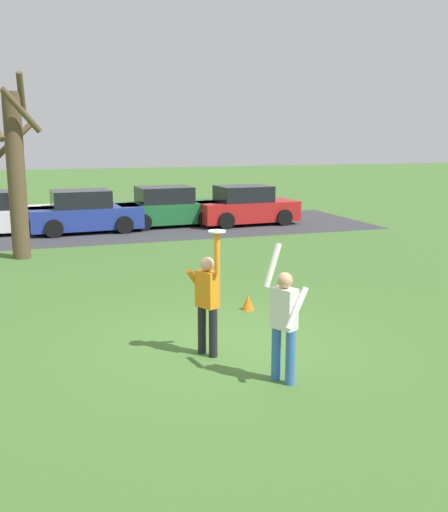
{
  "coord_description": "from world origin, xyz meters",
  "views": [
    {
      "loc": [
        -3.06,
        -8.99,
        3.53
      ],
      "look_at": [
        -0.03,
        -0.05,
        1.6
      ],
      "focal_mm": 40.86,
      "sensor_mm": 36.0,
      "label": 1
    }
  ],
  "objects_px": {
    "parked_car_green": "(167,208)",
    "bare_tree_tall": "(15,169)",
    "person_catcher": "(207,297)",
    "parked_car_red": "(246,207)",
    "parked_car_blue": "(85,213)",
    "person_defender": "(284,318)",
    "frisbee_disc": "(217,231)",
    "field_cone_orange": "(248,302)"
  },
  "relations": [
    {
      "from": "person_defender",
      "to": "parked_car_blue",
      "type": "relative_size",
      "value": 0.49
    },
    {
      "from": "frisbee_disc",
      "to": "field_cone_orange",
      "type": "relative_size",
      "value": 0.86
    },
    {
      "from": "parked_car_green",
      "to": "bare_tree_tall",
      "type": "distance_m",
      "value": 7.67
    },
    {
      "from": "person_catcher",
      "to": "parked_car_red",
      "type": "relative_size",
      "value": 0.5
    },
    {
      "from": "frisbee_disc",
      "to": "bare_tree_tall",
      "type": "bearing_deg",
      "value": 107.77
    },
    {
      "from": "frisbee_disc",
      "to": "person_defender",
      "type": "bearing_deg",
      "value": -62.43
    },
    {
      "from": "frisbee_disc",
      "to": "parked_car_red",
      "type": "distance_m",
      "value": 15.0
    },
    {
      "from": "bare_tree_tall",
      "to": "parked_car_blue",
      "type": "bearing_deg",
      "value": 62.2
    },
    {
      "from": "person_defender",
      "to": "parked_car_red",
      "type": "relative_size",
      "value": 0.49
    },
    {
      "from": "person_defender",
      "to": "bare_tree_tall",
      "type": "height_order",
      "value": "bare_tree_tall"
    },
    {
      "from": "frisbee_disc",
      "to": "parked_car_red",
      "type": "height_order",
      "value": "frisbee_disc"
    },
    {
      "from": "parked_car_green",
      "to": "parked_car_red",
      "type": "relative_size",
      "value": 1.0
    },
    {
      "from": "parked_car_red",
      "to": "person_catcher",
      "type": "bearing_deg",
      "value": -116.06
    },
    {
      "from": "person_catcher",
      "to": "field_cone_orange",
      "type": "xyz_separation_m",
      "value": [
        1.55,
        2.18,
        -0.82
      ]
    },
    {
      "from": "person_catcher",
      "to": "field_cone_orange",
      "type": "relative_size",
      "value": 6.5
    },
    {
      "from": "parked_car_blue",
      "to": "parked_car_red",
      "type": "bearing_deg",
      "value": -3.36
    },
    {
      "from": "person_defender",
      "to": "frisbee_disc",
      "type": "relative_size",
      "value": 7.39
    },
    {
      "from": "parked_car_blue",
      "to": "field_cone_orange",
      "type": "bearing_deg",
      "value": -81.93
    },
    {
      "from": "person_catcher",
      "to": "frisbee_disc",
      "type": "bearing_deg",
      "value": 0.0
    },
    {
      "from": "parked_car_red",
      "to": "parked_car_green",
      "type": "bearing_deg",
      "value": 166.73
    },
    {
      "from": "field_cone_orange",
      "to": "person_defender",
      "type": "bearing_deg",
      "value": -103.03
    },
    {
      "from": "parked_car_green",
      "to": "parked_car_red",
      "type": "distance_m",
      "value": 3.23
    },
    {
      "from": "person_defender",
      "to": "field_cone_orange",
      "type": "distance_m",
      "value": 3.75
    },
    {
      "from": "person_catcher",
      "to": "frisbee_disc",
      "type": "height_order",
      "value": "frisbee_disc"
    },
    {
      "from": "person_catcher",
      "to": "parked_car_red",
      "type": "xyz_separation_m",
      "value": [
        5.84,
        13.59,
        -0.25
      ]
    },
    {
      "from": "person_defender",
      "to": "parked_car_green",
      "type": "relative_size",
      "value": 0.49
    },
    {
      "from": "parked_car_green",
      "to": "bare_tree_tall",
      "type": "height_order",
      "value": "bare_tree_tall"
    },
    {
      "from": "person_defender",
      "to": "bare_tree_tall",
      "type": "bearing_deg",
      "value": -8.64
    },
    {
      "from": "parked_car_blue",
      "to": "bare_tree_tall",
      "type": "relative_size",
      "value": 0.78
    },
    {
      "from": "parked_car_green",
      "to": "field_cone_orange",
      "type": "xyz_separation_m",
      "value": [
        -1.11,
        -12.0,
        -0.57
      ]
    },
    {
      "from": "person_catcher",
      "to": "bare_tree_tall",
      "type": "relative_size",
      "value": 0.39
    },
    {
      "from": "frisbee_disc",
      "to": "parked_car_green",
      "type": "height_order",
      "value": "frisbee_disc"
    },
    {
      "from": "frisbee_disc",
      "to": "bare_tree_tall",
      "type": "distance_m",
      "value": 10.0
    },
    {
      "from": "parked_car_blue",
      "to": "bare_tree_tall",
      "type": "distance_m",
      "value": 5.27
    },
    {
      "from": "field_cone_orange",
      "to": "person_catcher",
      "type": "bearing_deg",
      "value": -125.5
    },
    {
      "from": "parked_car_red",
      "to": "field_cone_orange",
      "type": "xyz_separation_m",
      "value": [
        -4.29,
        -11.41,
        -0.57
      ]
    },
    {
      "from": "parked_car_green",
      "to": "parked_car_red",
      "type": "height_order",
      "value": "same"
    },
    {
      "from": "frisbee_disc",
      "to": "field_cone_orange",
      "type": "height_order",
      "value": "frisbee_disc"
    },
    {
      "from": "person_catcher",
      "to": "person_defender",
      "type": "relative_size",
      "value": 1.02
    },
    {
      "from": "person_catcher",
      "to": "bare_tree_tall",
      "type": "distance_m",
      "value": 9.9
    },
    {
      "from": "parked_car_red",
      "to": "parked_car_blue",
      "type": "bearing_deg",
      "value": 176.64
    },
    {
      "from": "person_defender",
      "to": "parked_car_red",
      "type": "xyz_separation_m",
      "value": [
        5.11,
        14.98,
        -0.25
      ]
    }
  ]
}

